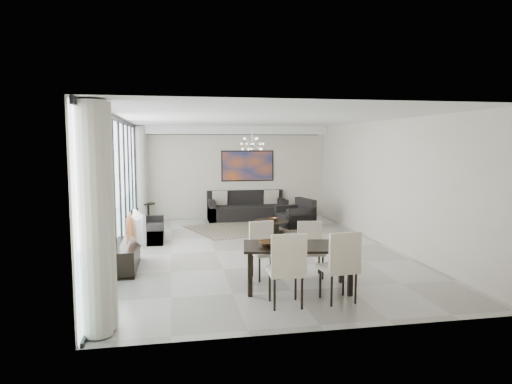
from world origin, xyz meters
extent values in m
cube|color=#A8A39B|center=(0.00, 0.00, 0.01)|extent=(6.00, 9.00, 0.02)
cube|color=white|center=(0.00, 0.00, 2.89)|extent=(6.00, 9.00, 0.02)
cube|color=beige|center=(0.00, 4.49, 1.45)|extent=(6.00, 0.02, 2.90)
cube|color=beige|center=(0.00, -4.49, 1.45)|extent=(6.00, 0.02, 2.90)
cube|color=beige|center=(2.99, 0.00, 1.45)|extent=(0.02, 9.00, 2.90)
cube|color=white|center=(-2.98, 0.00, 1.45)|extent=(0.01, 8.95, 2.85)
cube|color=black|center=(-2.94, 0.00, 2.85)|extent=(0.04, 8.95, 0.10)
cube|color=black|center=(-2.94, 0.00, 0.03)|extent=(0.04, 8.95, 0.06)
cube|color=black|center=(-2.94, -4.00, 1.45)|extent=(0.04, 0.05, 2.88)
cube|color=black|center=(-2.94, -3.00, 1.45)|extent=(0.04, 0.05, 2.88)
cube|color=black|center=(-2.94, -2.00, 1.45)|extent=(0.04, 0.05, 2.88)
cube|color=black|center=(-2.94, -1.00, 1.45)|extent=(0.04, 0.05, 2.88)
cube|color=black|center=(-2.94, 0.00, 1.45)|extent=(0.04, 0.05, 2.88)
cube|color=black|center=(-2.94, 1.00, 1.45)|extent=(0.04, 0.05, 2.88)
cube|color=black|center=(-2.94, 2.00, 1.45)|extent=(0.04, 0.05, 2.88)
cube|color=black|center=(-2.94, 3.00, 1.45)|extent=(0.04, 0.05, 2.88)
cube|color=black|center=(-2.94, 4.00, 1.45)|extent=(0.04, 0.05, 2.88)
cylinder|color=beige|center=(-2.80, -4.15, 1.45)|extent=(0.36, 0.36, 2.85)
cylinder|color=beige|center=(-2.80, 4.15, 1.45)|extent=(0.36, 0.36, 2.85)
cube|color=white|center=(0.00, 4.30, 2.77)|extent=(5.98, 0.40, 0.26)
cube|color=#C4541B|center=(0.50, 4.47, 1.65)|extent=(1.68, 0.04, 0.98)
cylinder|color=silver|center=(0.30, 2.50, 2.62)|extent=(0.02, 0.02, 0.55)
sphere|color=silver|center=(0.30, 2.50, 2.35)|extent=(0.12, 0.12, 0.12)
cube|color=black|center=(0.11, 2.60, 0.01)|extent=(3.44, 3.03, 0.01)
cylinder|color=black|center=(0.69, 1.80, 0.31)|extent=(0.95, 0.95, 0.04)
cylinder|color=black|center=(0.69, 1.80, 0.15)|extent=(0.42, 0.42, 0.29)
cylinder|color=black|center=(0.69, 1.80, 0.01)|extent=(0.66, 0.66, 0.03)
imported|color=brown|center=(0.72, 1.77, 0.37)|extent=(0.28, 0.28, 0.08)
cube|color=black|center=(0.41, 4.02, 0.22)|extent=(2.41, 0.99, 0.44)
cube|color=black|center=(0.41, 4.42, 0.66)|extent=(2.41, 0.20, 0.44)
cube|color=black|center=(-0.70, 4.02, 0.32)|extent=(0.20, 0.99, 0.64)
cube|color=black|center=(1.51, 4.02, 0.32)|extent=(0.20, 0.99, 0.64)
cube|color=black|center=(-2.50, 1.46, 0.18)|extent=(0.79, 1.41, 0.35)
cube|color=black|center=(-2.82, 1.46, 0.53)|extent=(0.16, 1.41, 0.35)
cube|color=black|center=(-2.50, 0.83, 0.26)|extent=(0.79, 0.16, 0.51)
cube|color=black|center=(-2.50, 2.09, 0.26)|extent=(0.79, 0.16, 0.51)
cube|color=black|center=(1.55, 2.61, 0.20)|extent=(1.09, 1.12, 0.39)
cube|color=black|center=(1.89, 2.70, 0.59)|extent=(0.40, 0.95, 0.39)
cube|color=black|center=(1.46, 2.97, 0.28)|extent=(0.90, 0.39, 0.57)
cube|color=black|center=(1.64, 2.24, 0.28)|extent=(0.90, 0.39, 0.57)
cylinder|color=black|center=(-2.59, 4.15, 0.55)|extent=(0.42, 0.42, 0.04)
cylinder|color=black|center=(-2.59, 4.15, 0.27)|extent=(0.06, 0.06, 0.52)
cylinder|color=black|center=(-2.59, 4.15, 0.02)|extent=(0.29, 0.29, 0.03)
cube|color=black|center=(-2.76, -1.07, 0.24)|extent=(0.43, 1.53, 0.48)
imported|color=gray|center=(-2.60, -1.09, 0.78)|extent=(0.38, 1.04, 0.60)
cube|color=black|center=(0.11, -2.84, 0.71)|extent=(1.87, 1.15, 0.04)
cube|color=black|center=(-0.71, -3.04, 0.35)|extent=(0.07, 0.07, 0.69)
cube|color=black|center=(-0.60, -2.37, 0.35)|extent=(0.07, 0.07, 0.69)
cube|color=black|center=(0.83, -3.30, 0.35)|extent=(0.07, 0.07, 0.69)
cube|color=black|center=(0.94, -2.63, 0.35)|extent=(0.07, 0.07, 0.69)
cube|color=beige|center=(-0.26, -3.52, 0.51)|extent=(0.53, 0.53, 0.07)
cube|color=beige|center=(-0.27, -3.74, 0.80)|extent=(0.51, 0.07, 0.62)
cylinder|color=black|center=(-0.46, -3.31, 0.24)|extent=(0.04, 0.04, 0.48)
cylinder|color=black|center=(-0.07, -3.73, 0.24)|extent=(0.04, 0.04, 0.48)
cube|color=beige|center=(0.56, -3.48, 0.50)|extent=(0.55, 0.55, 0.07)
cube|color=beige|center=(0.58, -3.69, 0.78)|extent=(0.50, 0.11, 0.61)
cylinder|color=black|center=(0.34, -3.30, 0.23)|extent=(0.04, 0.04, 0.47)
cylinder|color=black|center=(0.77, -3.65, 0.23)|extent=(0.04, 0.04, 0.47)
cube|color=beige|center=(-0.28, -2.13, 0.45)|extent=(0.53, 0.53, 0.06)
cube|color=beige|center=(-0.32, -1.94, 0.71)|extent=(0.46, 0.13, 0.55)
cylinder|color=black|center=(-0.07, -2.27, 0.21)|extent=(0.04, 0.04, 0.42)
cylinder|color=black|center=(-0.49, -1.99, 0.21)|extent=(0.04, 0.04, 0.42)
cube|color=beige|center=(0.54, -2.19, 0.45)|extent=(0.50, 0.50, 0.06)
cube|color=beige|center=(0.57, -2.00, 0.70)|extent=(0.45, 0.11, 0.54)
cylinder|color=black|center=(0.69, -2.39, 0.21)|extent=(0.04, 0.04, 0.42)
cylinder|color=black|center=(0.39, -2.00, 0.21)|extent=(0.04, 0.04, 0.42)
imported|color=brown|center=(-0.35, -2.85, 0.78)|extent=(0.44, 0.44, 0.09)
camera|label=1|loc=(-1.87, -9.82, 2.38)|focal=32.00mm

